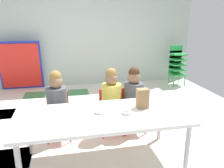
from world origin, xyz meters
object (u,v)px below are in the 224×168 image
object	(u,v)px
paper_plate_near_edge	(99,113)
craft_table	(103,118)
seated_child_far_right	(134,94)
donut_powdered_on_plate	(99,112)
seated_child_near_camera	(57,99)
kid_chair_green_stack	(177,63)
paper_plate_center_table	(50,113)
paper_bag_brown	(142,98)
donut_powdered_loose	(127,112)
folded_activity_table	(20,66)
seated_child_middle_seat	(111,95)

from	to	relation	value
paper_plate_near_edge	craft_table	bearing A→B (deg)	-32.05
craft_table	seated_child_far_right	world-z (taller)	seated_child_far_right
donut_powdered_on_plate	seated_child_near_camera	bearing A→B (deg)	126.32
kid_chair_green_stack	paper_plate_center_table	size ratio (longest dim) A/B	5.11
paper_bag_brown	donut_powdered_loose	world-z (taller)	paper_bag_brown
seated_child_far_right	paper_bag_brown	size ratio (longest dim) A/B	4.17
seated_child_far_right	paper_bag_brown	xyz separation A→B (m)	(-0.07, -0.54, 0.13)
paper_bag_brown	craft_table	bearing A→B (deg)	-168.69
craft_table	paper_plate_center_table	bearing A→B (deg)	164.69
craft_table	kid_chair_green_stack	world-z (taller)	kid_chair_green_stack
folded_activity_table	donut_powdered_loose	distance (m)	3.39
craft_table	donut_powdered_on_plate	distance (m)	0.08
craft_table	donut_powdered_loose	bearing A→B (deg)	-7.17
kid_chair_green_stack	folded_activity_table	distance (m)	3.55
seated_child_near_camera	donut_powdered_loose	size ratio (longest dim) A/B	7.84
seated_child_near_camera	folded_activity_table	bearing A→B (deg)	109.43
kid_chair_green_stack	donut_powdered_on_plate	world-z (taller)	kid_chair_green_stack
craft_table	paper_plate_near_edge	size ratio (longest dim) A/B	9.80
paper_bag_brown	donut_powdered_on_plate	xyz separation A→B (m)	(-0.50, -0.07, -0.09)
seated_child_near_camera	paper_plate_near_edge	xyz separation A→B (m)	(0.44, -0.61, 0.02)
folded_activity_table	paper_bag_brown	distance (m)	3.39
folded_activity_table	donut_powdered_on_plate	world-z (taller)	folded_activity_table
paper_bag_brown	donut_powdered_on_plate	size ratio (longest dim) A/B	2.13
seated_child_far_right	paper_bag_brown	world-z (taller)	seated_child_far_right
seated_child_middle_seat	folded_activity_table	world-z (taller)	folded_activity_table
paper_bag_brown	donut_powdered_loose	distance (m)	0.26
seated_child_far_right	paper_bag_brown	bearing A→B (deg)	-97.05
craft_table	paper_plate_near_edge	bearing A→B (deg)	147.95
craft_table	paper_plate_near_edge	distance (m)	0.07
seated_child_near_camera	seated_child_middle_seat	world-z (taller)	same
kid_chair_green_stack	seated_child_middle_seat	bearing A→B (deg)	-134.79
seated_child_middle_seat	seated_child_far_right	size ratio (longest dim) A/B	1.00
seated_child_far_right	donut_powdered_loose	bearing A→B (deg)	-112.98
seated_child_near_camera	paper_bag_brown	xyz separation A→B (m)	(0.95, -0.54, 0.13)
folded_activity_table	craft_table	bearing A→B (deg)	-66.20
seated_child_middle_seat	paper_bag_brown	size ratio (longest dim) A/B	4.17
folded_activity_table	donut_powdered_loose	xyz separation A→B (m)	(1.56, -3.01, 0.05)
craft_table	seated_child_near_camera	xyz separation A→B (m)	(-0.49, 0.63, 0.02)
seated_child_far_right	kid_chair_green_stack	size ratio (longest dim) A/B	1.00
seated_child_near_camera	paper_plate_near_edge	distance (m)	0.75
craft_table	seated_child_middle_seat	world-z (taller)	seated_child_middle_seat
seated_child_near_camera	paper_plate_center_table	bearing A→B (deg)	-96.93
seated_child_near_camera	donut_powdered_loose	distance (m)	0.99
seated_child_near_camera	paper_plate_near_edge	world-z (taller)	seated_child_near_camera
folded_activity_table	paper_bag_brown	xyz separation A→B (m)	(1.78, -2.88, 0.15)
seated_child_middle_seat	folded_activity_table	size ratio (longest dim) A/B	0.84
craft_table	folded_activity_table	xyz separation A→B (m)	(-1.31, 2.98, 0.01)
seated_child_middle_seat	donut_powdered_on_plate	xyz separation A→B (m)	(-0.26, -0.61, 0.04)
folded_activity_table	paper_plate_near_edge	size ratio (longest dim) A/B	6.04
folded_activity_table	paper_plate_near_edge	world-z (taller)	folded_activity_table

